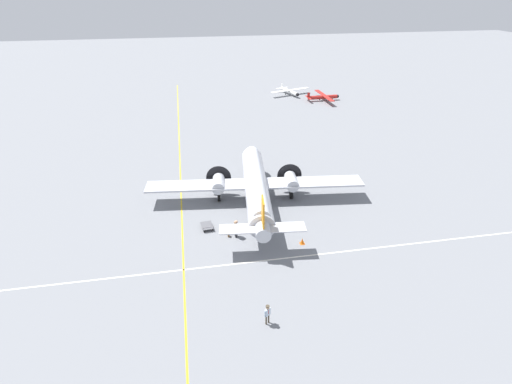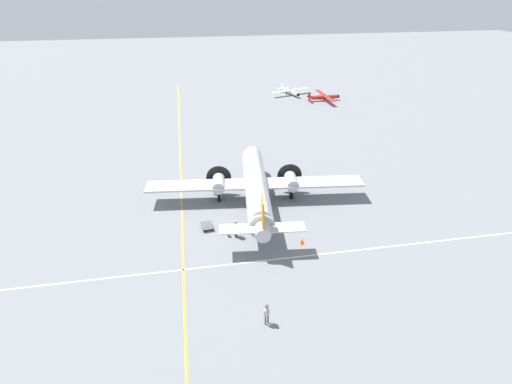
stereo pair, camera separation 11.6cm
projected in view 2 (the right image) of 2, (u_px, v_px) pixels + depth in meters
ground_plane at (256, 205)px, 45.13m from camera, size 300.00×300.00×0.00m
apron_line_eastwest at (182, 211)px, 43.83m from camera, size 120.00×0.16×0.01m
apron_line_northsouth at (276, 259)px, 36.35m from camera, size 0.16×120.00×0.01m
airliner_main at (256, 184)px, 44.30m from camera, size 19.52×24.69×5.70m
crew_foreground at (267, 313)px, 29.09m from camera, size 0.39×0.52×1.73m
passenger_boarding at (236, 227)px, 39.05m from camera, size 0.64×0.30×1.87m
ramp_agent at (235, 227)px, 38.99m from camera, size 0.62×0.29×1.84m
suitcase_near_door at (228, 234)px, 39.47m from camera, size 0.37×0.16×0.57m
baggage_cart at (207, 226)px, 40.80m from camera, size 1.75×1.30×0.56m
light_aircraft_distant at (324, 97)px, 83.29m from camera, size 9.50×7.03×1.86m
light_aircraft_taxiing at (290, 91)px, 87.42m from camera, size 7.09×9.26×1.85m
traffic_cone at (302, 241)px, 38.36m from camera, size 0.47×0.47×0.62m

